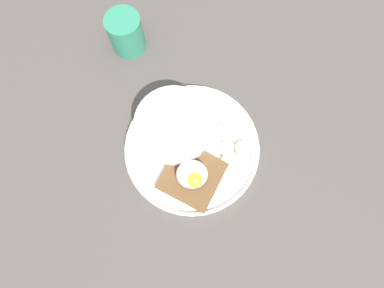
# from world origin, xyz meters

# --- Properties ---
(ground_plane) EXTENTS (1.20, 1.20, 0.02)m
(ground_plane) POSITION_xyz_m (0.00, 0.00, 0.01)
(ground_plane) COLOR #4C4742
(ground_plane) RESTS_ON ground
(plate) EXTENTS (0.26, 0.26, 0.02)m
(plate) POSITION_xyz_m (0.00, 0.00, 0.03)
(plate) COLOR white
(plate) RESTS_ON ground_plane
(oatmeal_bowl) EXTENTS (0.14, 0.14, 0.06)m
(oatmeal_bowl) POSITION_xyz_m (-0.03, 0.03, 0.06)
(oatmeal_bowl) COLOR white
(oatmeal_bowl) RESTS_ON plate
(toast_slice) EXTENTS (0.14, 0.14, 0.01)m
(toast_slice) POSITION_xyz_m (0.00, -0.06, 0.04)
(toast_slice) COLOR brown
(toast_slice) RESTS_ON plate
(poached_egg) EXTENTS (0.06, 0.05, 0.04)m
(poached_egg) POSITION_xyz_m (0.00, -0.06, 0.06)
(poached_egg) COLOR white
(poached_egg) RESTS_ON toast_slice
(banana_slice_front) EXTENTS (0.05, 0.05, 0.01)m
(banana_slice_front) POSITION_xyz_m (0.07, -0.03, 0.04)
(banana_slice_front) COLOR beige
(banana_slice_front) RESTS_ON plate
(banana_slice_left) EXTENTS (0.04, 0.04, 0.01)m
(banana_slice_left) POSITION_xyz_m (0.06, 0.03, 0.04)
(banana_slice_left) COLOR beige
(banana_slice_left) RESTS_ON plate
(banana_slice_back) EXTENTS (0.03, 0.04, 0.01)m
(banana_slice_back) POSITION_xyz_m (0.07, -0.01, 0.03)
(banana_slice_back) COLOR #F2EABB
(banana_slice_back) RESTS_ON plate
(banana_slice_right) EXTENTS (0.04, 0.03, 0.02)m
(banana_slice_right) POSITION_xyz_m (0.10, -0.01, 0.04)
(banana_slice_right) COLOR #F0E9BB
(banana_slice_right) RESTS_ON plate
(coffee_mug) EXTENTS (0.07, 0.07, 0.08)m
(coffee_mug) POSITION_xyz_m (-0.14, 0.23, 0.06)
(coffee_mug) COLOR #2F8663
(coffee_mug) RESTS_ON ground_plane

